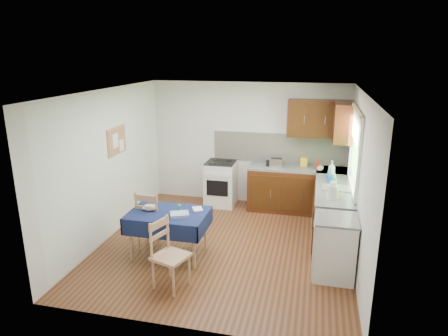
% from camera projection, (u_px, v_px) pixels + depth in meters
% --- Properties ---
extents(floor, '(4.20, 4.20, 0.00)m').
position_uv_depth(floor, '(225.00, 245.00, 6.57)').
color(floor, '#442912').
rests_on(floor, ground).
extents(ceiling, '(4.00, 4.20, 0.02)m').
position_uv_depth(ceiling, '(225.00, 92.00, 5.87)').
color(ceiling, white).
rests_on(ceiling, wall_back).
extents(wall_back, '(4.00, 0.02, 2.50)m').
position_uv_depth(wall_back, '(248.00, 144.00, 8.18)').
color(wall_back, silver).
rests_on(wall_back, ground).
extents(wall_front, '(4.00, 0.02, 2.50)m').
position_uv_depth(wall_front, '(180.00, 228.00, 4.25)').
color(wall_front, silver).
rests_on(wall_front, ground).
extents(wall_left, '(0.02, 4.20, 2.50)m').
position_uv_depth(wall_left, '(108.00, 165.00, 6.66)').
color(wall_left, silver).
rests_on(wall_left, ground).
extents(wall_right, '(0.02, 4.20, 2.50)m').
position_uv_depth(wall_right, '(359.00, 182.00, 5.78)').
color(wall_right, silver).
rests_on(wall_right, ground).
extents(base_cabinets, '(1.90, 2.30, 0.86)m').
position_uv_depth(base_cabinets, '(312.00, 201.00, 7.33)').
color(base_cabinets, '#381109').
rests_on(base_cabinets, ground).
extents(worktop_back, '(1.90, 0.60, 0.04)m').
position_uv_depth(worktop_back, '(298.00, 168.00, 7.78)').
color(worktop_back, '#5E5E63').
rests_on(worktop_back, base_cabinets).
extents(worktop_right, '(0.60, 1.70, 0.04)m').
position_uv_depth(worktop_right, '(334.00, 190.00, 6.56)').
color(worktop_right, '#5E5E63').
rests_on(worktop_right, base_cabinets).
extents(worktop_corner, '(0.60, 0.60, 0.04)m').
position_uv_depth(worktop_corner, '(332.00, 171.00, 7.63)').
color(worktop_corner, '#5E5E63').
rests_on(worktop_corner, base_cabinets).
extents(splashback, '(2.70, 0.02, 0.60)m').
position_uv_depth(splashback, '(279.00, 148.00, 8.04)').
color(splashback, beige).
rests_on(splashback, wall_back).
extents(upper_cabinets, '(1.20, 0.85, 0.70)m').
position_uv_depth(upper_cabinets, '(327.00, 120.00, 7.40)').
color(upper_cabinets, '#381109').
rests_on(upper_cabinets, wall_back).
extents(stove, '(0.60, 0.61, 0.92)m').
position_uv_depth(stove, '(221.00, 183.00, 8.23)').
color(stove, silver).
rests_on(stove, ground).
extents(window, '(0.04, 1.48, 1.26)m').
position_uv_depth(window, '(355.00, 144.00, 6.33)').
color(window, '#295924').
rests_on(window, wall_right).
extents(fridge, '(0.58, 0.60, 0.89)m').
position_uv_depth(fridge, '(334.00, 247.00, 5.56)').
color(fridge, silver).
rests_on(fridge, ground).
extents(corkboard, '(0.04, 0.62, 0.47)m').
position_uv_depth(corkboard, '(117.00, 141.00, 6.83)').
color(corkboard, '#AD7756').
rests_on(corkboard, wall_left).
extents(dining_table, '(1.19, 0.81, 0.72)m').
position_uv_depth(dining_table, '(168.00, 219.00, 6.09)').
color(dining_table, '#0E103A').
rests_on(dining_table, ground).
extents(chair_far, '(0.47, 0.47, 0.98)m').
position_uv_depth(chair_far, '(151.00, 218.00, 6.34)').
color(chair_far, '#AD7756').
rests_on(chair_far, ground).
extents(chair_near, '(0.53, 0.53, 0.95)m').
position_uv_depth(chair_near, '(168.00, 252.00, 5.30)').
color(chair_near, '#AD7756').
rests_on(chair_near, ground).
extents(toaster, '(0.25, 0.15, 0.19)m').
position_uv_depth(toaster, '(276.00, 163.00, 7.78)').
color(toaster, silver).
rests_on(toaster, worktop_back).
extents(sandwich_press, '(0.28, 0.24, 0.16)m').
position_uv_depth(sandwich_press, '(274.00, 161.00, 7.89)').
color(sandwich_press, black).
rests_on(sandwich_press, worktop_back).
extents(sauce_bottle, '(0.05, 0.05, 0.22)m').
position_uv_depth(sauce_bottle, '(318.00, 165.00, 7.54)').
color(sauce_bottle, red).
rests_on(sauce_bottle, worktop_back).
extents(yellow_packet, '(0.14, 0.10, 0.18)m').
position_uv_depth(yellow_packet, '(304.00, 162.00, 7.85)').
color(yellow_packet, yellow).
rests_on(yellow_packet, worktop_back).
extents(dish_rack, '(0.45, 0.35, 0.22)m').
position_uv_depth(dish_rack, '(336.00, 187.00, 6.56)').
color(dish_rack, gray).
rests_on(dish_rack, worktop_right).
extents(kettle, '(0.17, 0.17, 0.29)m').
position_uv_depth(kettle, '(332.00, 191.00, 6.08)').
color(kettle, silver).
rests_on(kettle, worktop_right).
extents(cup, '(0.15, 0.15, 0.09)m').
position_uv_depth(cup, '(320.00, 168.00, 7.55)').
color(cup, white).
rests_on(cup, worktop_back).
extents(soap_bottle_a, '(0.16, 0.16, 0.33)m').
position_uv_depth(soap_bottle_a, '(332.00, 170.00, 7.02)').
color(soap_bottle_a, silver).
rests_on(soap_bottle_a, worktop_right).
extents(soap_bottle_b, '(0.12, 0.12, 0.21)m').
position_uv_depth(soap_bottle_b, '(330.00, 176.00, 6.87)').
color(soap_bottle_b, '#1F6DB9').
rests_on(soap_bottle_b, worktop_right).
extents(soap_bottle_c, '(0.16, 0.16, 0.17)m').
position_uv_depth(soap_bottle_c, '(334.00, 185.00, 6.48)').
color(soap_bottle_c, green).
rests_on(soap_bottle_c, worktop_right).
extents(plate_bowl, '(0.22, 0.22, 0.05)m').
position_uv_depth(plate_bowl, '(150.00, 208.00, 6.15)').
color(plate_bowl, beige).
rests_on(plate_bowl, dining_table).
extents(book, '(0.22, 0.24, 0.02)m').
position_uv_depth(book, '(193.00, 209.00, 6.15)').
color(book, white).
rests_on(book, dining_table).
extents(spice_jar, '(0.05, 0.05, 0.10)m').
position_uv_depth(spice_jar, '(179.00, 208.00, 6.11)').
color(spice_jar, green).
rests_on(spice_jar, dining_table).
extents(tea_towel, '(0.33, 0.30, 0.05)m').
position_uv_depth(tea_towel, '(179.00, 215.00, 5.92)').
color(tea_towel, '#2A469A').
rests_on(tea_towel, dining_table).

